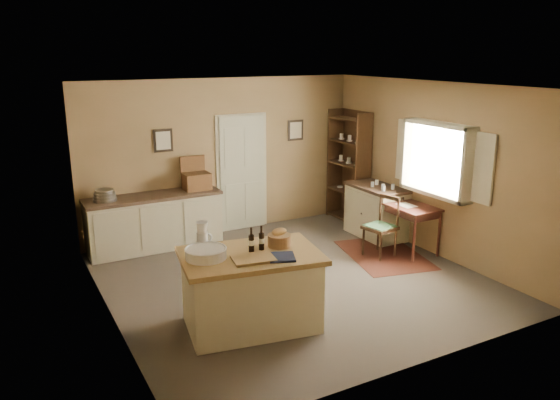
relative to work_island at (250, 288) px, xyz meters
The scene contains 16 objects.
ground 1.52m from the work_island, 39.82° to the left, with size 5.00×5.00×0.00m, color brown.
wall_back 3.70m from the work_island, 72.07° to the left, with size 5.00×0.10×2.70m, color #987952.
wall_front 2.11m from the work_island, 54.91° to the right, with size 5.00×0.10×2.70m, color #987952.
wall_left 1.88m from the work_island, 146.45° to the left, with size 0.10×5.00×2.70m, color #987952.
wall_right 3.82m from the work_island, 14.36° to the left, with size 0.10×5.00×2.70m, color #987952.
ceiling 2.65m from the work_island, 39.82° to the left, with size 5.00×5.00×0.00m, color silver.
door 3.74m from the work_island, 66.76° to the left, with size 0.97×0.06×2.11m, color beige.
framed_prints 3.85m from the work_island, 68.98° to the left, with size 2.82×0.02×0.38m.
window 3.76m from the work_island, 11.58° to the left, with size 0.25×1.99×1.12m.
work_island is the anchor object (origin of this frame).
sideboard 3.13m from the work_island, 94.27° to the left, with size 2.18×0.62×1.18m.
rug 3.09m from the work_island, 20.61° to the left, with size 1.10×1.60×0.01m, color #461911.
writing_desk 3.48m from the work_island, 18.01° to the left, with size 0.59×0.97×0.82m.
desk_chair 2.97m from the work_island, 21.58° to the left, with size 0.43×0.43×0.93m, color #311E10, non-canonical shape.
right_cabinet 3.81m from the work_island, 29.68° to the left, with size 0.62×1.11×0.99m.
shelving_unit 4.55m from the work_island, 39.91° to the left, with size 0.35×0.94×2.08m.
Camera 1 is at (-3.57, -6.22, 3.14)m, focal length 35.00 mm.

